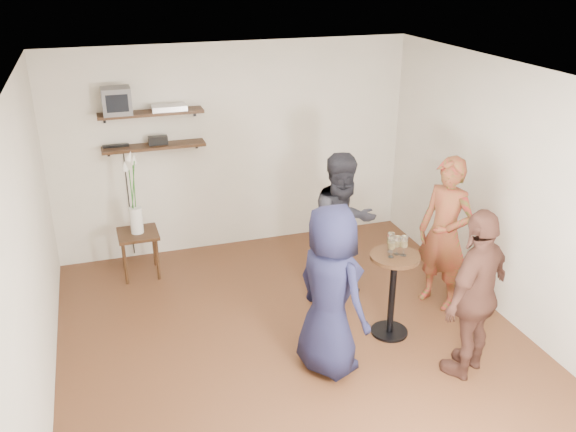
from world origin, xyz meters
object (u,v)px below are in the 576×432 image
object	(u,v)px
crt_monitor	(116,101)
person_brown	(476,294)
dvd_deck	(169,108)
person_dark	(343,228)
drinks_table	(393,284)
side_table	(138,239)
person_plaid	(445,234)
radio	(158,140)
person_navy	(330,291)

from	to	relation	value
crt_monitor	person_brown	bearing A→B (deg)	-49.28
dvd_deck	person_dark	bearing A→B (deg)	-45.45
drinks_table	person_brown	bearing A→B (deg)	-61.81
side_table	person_plaid	world-z (taller)	person_plaid
side_table	person_plaid	size ratio (longest dim) A/B	0.33
radio	drinks_table	bearing A→B (deg)	-51.77
crt_monitor	radio	size ratio (longest dim) A/B	1.45
crt_monitor	person_plaid	distance (m)	3.90
dvd_deck	person_dark	size ratio (longest dim) A/B	0.24
drinks_table	person_navy	world-z (taller)	person_navy
dvd_deck	person_brown	size ratio (longest dim) A/B	0.25
side_table	person_dark	distance (m)	2.42
dvd_deck	crt_monitor	bearing A→B (deg)	180.00
dvd_deck	person_plaid	size ratio (longest dim) A/B	0.24
crt_monitor	person_brown	size ratio (longest dim) A/B	0.20
dvd_deck	side_table	xyz separation A→B (m)	(-0.52, -0.39, -1.44)
radio	person_plaid	world-z (taller)	person_plaid
drinks_table	person_plaid	xyz separation A→B (m)	(0.77, 0.37, 0.27)
dvd_deck	person_plaid	xyz separation A→B (m)	(2.52, -2.05, -1.07)
radio	person_brown	distance (m)	3.99
dvd_deck	person_navy	xyz separation A→B (m)	(0.96, -2.74, -1.09)
dvd_deck	person_plaid	bearing A→B (deg)	-39.12
drinks_table	person_brown	world-z (taller)	person_brown
side_table	crt_monitor	bearing A→B (deg)	98.44
side_table	dvd_deck	bearing A→B (deg)	37.29
side_table	person_navy	xyz separation A→B (m)	(1.48, -2.35, 0.35)
crt_monitor	dvd_deck	bearing A→B (deg)	0.00
dvd_deck	person_dark	distance (m)	2.47
drinks_table	person_navy	bearing A→B (deg)	-157.76
crt_monitor	dvd_deck	distance (m)	0.59
side_table	person_dark	xyz separation A→B (m)	(2.08, -1.19, 0.37)
person_brown	person_plaid	bearing A→B (deg)	-136.35
person_navy	dvd_deck	bearing A→B (deg)	-2.98
person_plaid	person_brown	xyz separation A→B (m)	(-0.37, -1.12, -0.03)
drinks_table	person_brown	xyz separation A→B (m)	(0.40, -0.75, 0.23)
radio	side_table	xyz separation A→B (m)	(-0.36, -0.39, -1.06)
person_plaid	person_navy	xyz separation A→B (m)	(-1.56, -0.69, -0.02)
radio	person_navy	distance (m)	3.04
radio	person_plaid	xyz separation A→B (m)	(2.68, -2.05, -0.69)
radio	person_dark	distance (m)	2.43
person_brown	side_table	bearing A→B (deg)	-74.30
dvd_deck	radio	bearing A→B (deg)	180.00
person_dark	drinks_table	bearing A→B (deg)	-90.00
radio	person_brown	xyz separation A→B (m)	(2.31, -3.17, -0.72)
crt_monitor	side_table	world-z (taller)	crt_monitor
crt_monitor	drinks_table	distance (m)	3.66
dvd_deck	radio	distance (m)	0.41
dvd_deck	person_navy	size ratio (longest dim) A/B	0.25
person_brown	drinks_table	bearing A→B (deg)	-90.00
drinks_table	person_plaid	world-z (taller)	person_plaid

